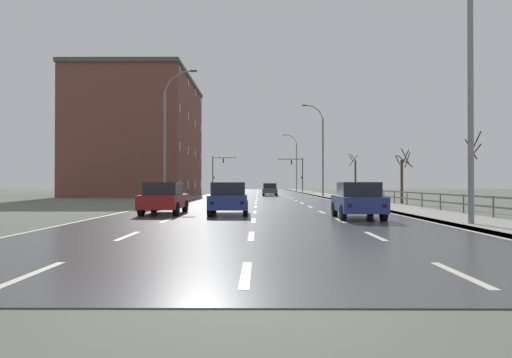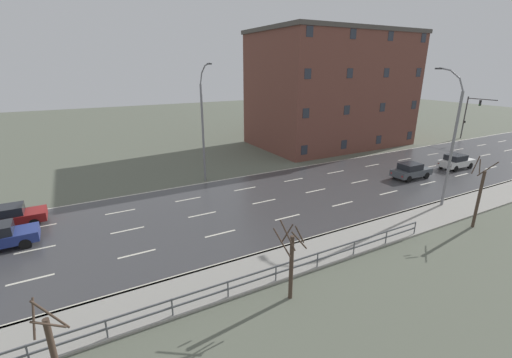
# 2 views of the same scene
# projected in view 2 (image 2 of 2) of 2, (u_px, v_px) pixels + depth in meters

# --- Properties ---
(ground_plane) EXTENTS (160.00, 160.00, 0.12)m
(ground_plane) POSITION_uv_depth(u_px,v_px,m) (380.00, 178.00, 34.21)
(ground_plane) COLOR #5B6051
(road_asphalt_strip) EXTENTS (14.00, 120.00, 0.03)m
(road_asphalt_strip) POSITION_uv_depth(u_px,v_px,m) (453.00, 162.00, 39.63)
(road_asphalt_strip) COLOR #3D3D3F
(road_asphalt_strip) RESTS_ON ground
(guardrail) EXTENTS (0.07, 32.51, 1.00)m
(guardrail) POSITION_uv_depth(u_px,v_px,m) (172.00, 304.00, 14.90)
(guardrail) COLOR #515459
(guardrail) RESTS_ON ground
(street_lamp_midground) EXTENTS (2.52, 0.24, 10.64)m
(street_lamp_midground) POSITION_uv_depth(u_px,v_px,m) (451.00, 142.00, 25.69)
(street_lamp_midground) COLOR slate
(street_lamp_midground) RESTS_ON ground
(street_lamp_left_bank) EXTENTS (2.77, 0.24, 11.00)m
(street_lamp_left_bank) POSITION_uv_depth(u_px,v_px,m) (203.00, 127.00, 31.45)
(street_lamp_left_bank) COLOR slate
(street_lamp_left_bank) RESTS_ON ground
(traffic_signal_left) EXTENTS (4.24, 0.36, 6.39)m
(traffic_signal_left) POSITION_uv_depth(u_px,v_px,m) (470.00, 112.00, 50.86)
(traffic_signal_left) COLOR #38383A
(traffic_signal_left) RESTS_ON ground
(car_far_right) EXTENTS (1.94, 4.15, 1.57)m
(car_far_right) POSITION_uv_depth(u_px,v_px,m) (411.00, 171.00, 33.68)
(car_far_right) COLOR #474C51
(car_far_right) RESTS_ON ground
(car_near_right) EXTENTS (1.92, 4.14, 1.57)m
(car_near_right) POSITION_uv_depth(u_px,v_px,m) (456.00, 161.00, 36.99)
(car_near_right) COLOR silver
(car_near_right) RESTS_ON ground
(car_mid_centre) EXTENTS (1.84, 4.10, 1.57)m
(car_mid_centre) POSITION_uv_depth(u_px,v_px,m) (11.00, 216.00, 23.41)
(car_mid_centre) COLOR maroon
(car_mid_centre) RESTS_ON ground
(brick_building) EXTENTS (13.62, 21.16, 15.29)m
(brick_building) POSITION_uv_depth(u_px,v_px,m) (331.00, 89.00, 47.19)
(brick_building) COLOR brown
(brick_building) RESTS_ON ground
(bare_tree_near) EXTENTS (0.97, 0.99, 4.43)m
(bare_tree_near) POSITION_uv_depth(u_px,v_px,m) (54.00, 355.00, 10.83)
(bare_tree_near) COLOR #423328
(bare_tree_near) RESTS_ON ground
(bare_tree_mid) EXTENTS (1.26, 1.24, 4.24)m
(bare_tree_mid) POSITION_uv_depth(u_px,v_px,m) (291.00, 262.00, 15.74)
(bare_tree_mid) COLOR #423328
(bare_tree_mid) RESTS_ON ground
(bare_tree_far) EXTENTS (1.17, 1.43, 4.93)m
(bare_tree_far) POSITION_uv_depth(u_px,v_px,m) (479.00, 196.00, 22.98)
(bare_tree_far) COLOR #423328
(bare_tree_far) RESTS_ON ground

